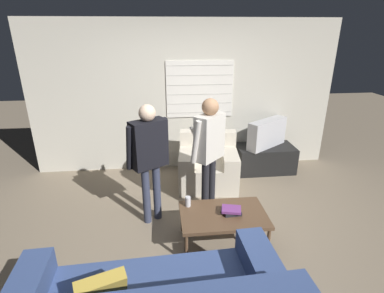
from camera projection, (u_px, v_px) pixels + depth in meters
name	position (u px, v px, depth m)	size (l,w,h in m)	color
ground_plane	(200.00, 234.00, 3.72)	(16.00, 16.00, 0.00)	#7F705B
wall_back	(185.00, 97.00, 5.13)	(5.20, 0.08, 2.55)	#BCB7A8
armchair_beige	(208.00, 165.00, 4.82)	(1.00, 0.90, 0.83)	beige
coffee_table	(223.00, 216.00, 3.44)	(0.99, 0.64, 0.41)	brown
tv_stand	(265.00, 158.00, 5.32)	(1.00, 0.55, 0.46)	black
tv	(267.00, 133.00, 5.15)	(0.79, 0.63, 0.48)	#B2B2B7
person_left_standing	(149.00, 151.00, 3.65)	(0.54, 0.78, 1.57)	#33384C
person_right_standing	(209.00, 143.00, 3.84)	(0.49, 0.75, 1.59)	black
book_stack	(232.00, 211.00, 3.40)	(0.25, 0.21, 0.07)	black
soda_can	(188.00, 201.00, 3.54)	(0.07, 0.07, 0.13)	silver
spare_remote	(223.00, 209.00, 3.48)	(0.08, 0.14, 0.02)	black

